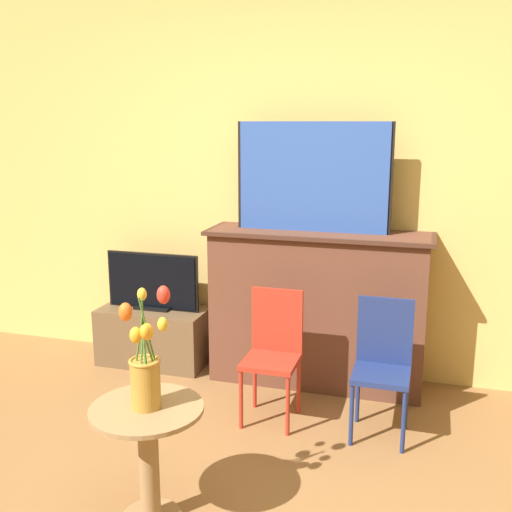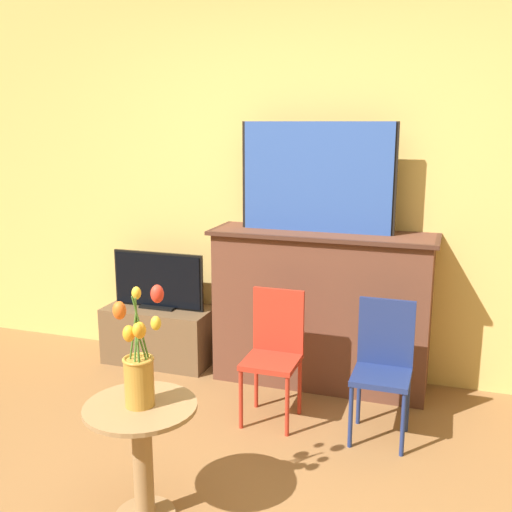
{
  "view_description": "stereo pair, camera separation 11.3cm",
  "coord_description": "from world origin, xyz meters",
  "px_view_note": "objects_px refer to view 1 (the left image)",
  "views": [
    {
      "loc": [
        0.79,
        -1.82,
        1.71
      ],
      "look_at": [
        -0.1,
        1.18,
        1.01
      ],
      "focal_mm": 42.0,
      "sensor_mm": 36.0,
      "label": 1
    },
    {
      "loc": [
        0.9,
        -1.78,
        1.71
      ],
      "look_at": [
        -0.1,
        1.18,
        1.01
      ],
      "focal_mm": 42.0,
      "sensor_mm": 36.0,
      "label": 2
    }
  ],
  "objects_px": {
    "tv_monitor": "(153,282)",
    "vase_tulips": "(145,366)",
    "painting": "(313,177)",
    "chair_red": "(273,347)",
    "chair_blue": "(383,359)"
  },
  "relations": [
    {
      "from": "vase_tulips",
      "to": "painting",
      "type": "bearing_deg",
      "value": 77.63
    },
    {
      "from": "painting",
      "to": "vase_tulips",
      "type": "height_order",
      "value": "painting"
    },
    {
      "from": "chair_red",
      "to": "vase_tulips",
      "type": "bearing_deg",
      "value": -103.56
    },
    {
      "from": "tv_monitor",
      "to": "chair_blue",
      "type": "xyz_separation_m",
      "value": [
        1.66,
        -0.55,
        -0.17
      ]
    },
    {
      "from": "vase_tulips",
      "to": "chair_blue",
      "type": "bearing_deg",
      "value": 50.57
    },
    {
      "from": "chair_red",
      "to": "chair_blue",
      "type": "xyz_separation_m",
      "value": [
        0.62,
        -0.01,
        0.0
      ]
    },
    {
      "from": "chair_red",
      "to": "painting",
      "type": "bearing_deg",
      "value": 79.94
    },
    {
      "from": "tv_monitor",
      "to": "vase_tulips",
      "type": "height_order",
      "value": "vase_tulips"
    },
    {
      "from": "painting",
      "to": "chair_blue",
      "type": "xyz_separation_m",
      "value": [
        0.52,
        -0.57,
        -0.94
      ]
    },
    {
      "from": "painting",
      "to": "chair_red",
      "type": "bearing_deg",
      "value": -100.06
    },
    {
      "from": "painting",
      "to": "tv_monitor",
      "type": "distance_m",
      "value": 1.37
    },
    {
      "from": "painting",
      "to": "chair_blue",
      "type": "bearing_deg",
      "value": -47.28
    },
    {
      "from": "painting",
      "to": "tv_monitor",
      "type": "bearing_deg",
      "value": -179.24
    },
    {
      "from": "painting",
      "to": "chair_red",
      "type": "relative_size",
      "value": 1.29
    },
    {
      "from": "painting",
      "to": "chair_red",
      "type": "xyz_separation_m",
      "value": [
        -0.1,
        -0.56,
        -0.94
      ]
    }
  ]
}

